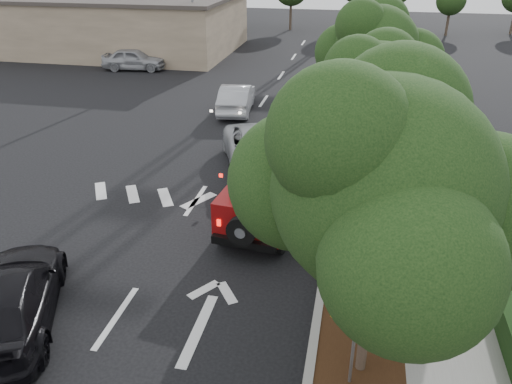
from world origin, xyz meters
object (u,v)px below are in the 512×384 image
(red_jeep, at_px, (268,188))
(black_suv_oncoming, at_px, (9,299))
(silver_suv_ahead, at_px, (260,152))
(speed_hump_sign, at_px, (355,331))

(red_jeep, relative_size, black_suv_oncoming, 0.92)
(red_jeep, relative_size, silver_suv_ahead, 0.84)
(speed_hump_sign, bearing_deg, black_suv_oncoming, -176.53)
(silver_suv_ahead, distance_m, black_suv_oncoming, 10.33)
(speed_hump_sign, bearing_deg, red_jeep, 119.88)
(red_jeep, distance_m, black_suv_oncoming, 7.56)
(black_suv_oncoming, distance_m, speed_hump_sign, 7.60)
(red_jeep, xyz_separation_m, silver_suv_ahead, (-1.02, 3.80, -0.39))
(silver_suv_ahead, xyz_separation_m, speed_hump_sign, (3.79, -9.87, 0.67))
(red_jeep, height_order, silver_suv_ahead, red_jeep)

